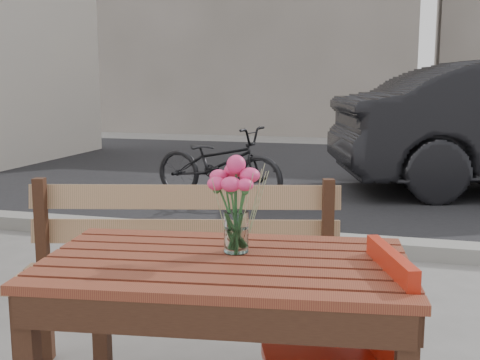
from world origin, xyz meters
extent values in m
cube|color=black|center=(0.00, 7.00, 0.00)|extent=(30.00, 8.00, 0.00)
cube|color=gray|center=(0.00, 3.00, 0.06)|extent=(30.00, 0.25, 0.12)
cube|color=maroon|center=(0.23, 0.17, 0.74)|extent=(1.32, 0.88, 0.03)
cube|color=black|center=(-0.37, 0.40, 0.36)|extent=(0.07, 0.07, 0.73)
cube|color=black|center=(0.75, 0.55, 0.36)|extent=(0.07, 0.07, 0.73)
cube|color=#90724A|center=(-0.15, 0.72, 0.47)|extent=(1.54, 0.76, 0.03)
cube|color=#90724A|center=(-0.20, 0.93, 0.72)|extent=(1.45, 0.40, 0.40)
cube|color=black|center=(-0.76, 0.38, 0.24)|extent=(0.06, 0.06, 0.49)
cube|color=black|center=(0.55, 0.72, 0.24)|extent=(0.06, 0.06, 0.49)
cube|color=black|center=(-0.85, 0.71, 0.45)|extent=(0.06, 0.06, 0.90)
cube|color=black|center=(0.47, 1.05, 0.45)|extent=(0.06, 0.06, 0.90)
cube|color=red|center=(0.77, 0.19, 0.63)|extent=(0.18, 0.40, 0.39)
cylinder|color=white|center=(0.24, 0.26, 0.83)|extent=(0.09, 0.09, 0.15)
cylinder|color=#2D6B34|center=(0.24, 0.26, 0.91)|extent=(0.05, 0.05, 0.29)
imported|color=black|center=(-1.23, 4.73, 0.42)|extent=(1.70, 0.90, 0.85)
camera|label=1|loc=(0.80, -1.71, 1.36)|focal=45.00mm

